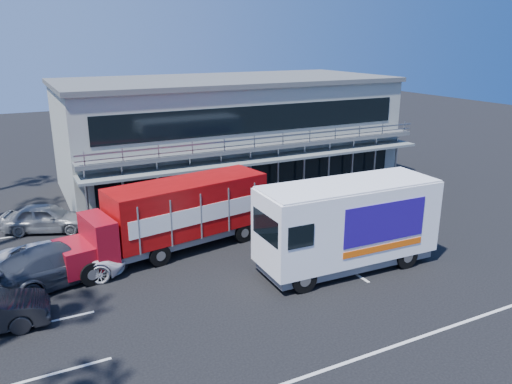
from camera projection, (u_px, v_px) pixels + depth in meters
name	position (u px, v px, depth m)	size (l,w,h in m)	color
ground	(303.00, 273.00, 21.83)	(120.00, 120.00, 0.00)	black
building	(228.00, 131.00, 34.79)	(22.40, 12.00, 7.30)	gray
red_truck	(175.00, 214.00, 23.66)	(10.28, 4.03, 3.38)	maroon
white_van	(347.00, 224.00, 21.81)	(8.10, 2.98, 3.92)	white
parked_car_c	(60.00, 260.00, 21.26)	(2.57, 5.56, 1.55)	white
parked_car_d	(61.00, 263.00, 20.90)	(2.31, 5.69, 1.65)	#292D37
parked_car_e	(47.00, 218.00, 26.40)	(1.77, 4.41, 1.50)	slate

